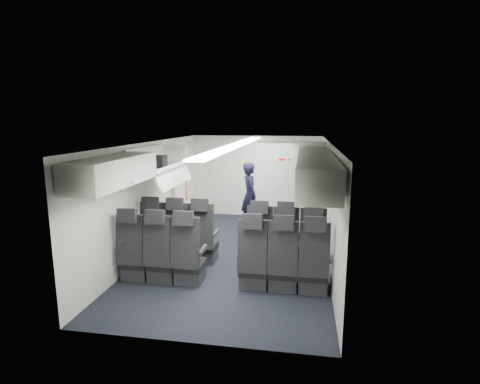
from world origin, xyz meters
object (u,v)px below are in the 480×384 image
(seat_row_mid, at_px, (220,261))
(galley_unit, at_px, (292,184))
(seat_row_front, at_px, (231,243))
(flight_attendant, at_px, (250,196))
(carry_on_bag, at_px, (155,161))
(boarding_door, at_px, (180,189))

(seat_row_mid, relative_size, galley_unit, 1.75)
(seat_row_front, relative_size, flight_attendant, 2.09)
(galley_unit, bearing_deg, seat_row_mid, -102.88)
(seat_row_mid, bearing_deg, carry_on_bag, 142.91)
(galley_unit, xyz_separation_m, boarding_door, (-2.59, -1.17, 0.00))
(galley_unit, height_order, carry_on_bag, carry_on_bag)
(flight_attendant, bearing_deg, carry_on_bag, 122.42)
(seat_row_front, distance_m, galley_unit, 3.43)
(seat_row_mid, xyz_separation_m, galley_unit, (0.95, 4.15, 0.55))
(seat_row_front, xyz_separation_m, carry_on_bag, (-1.45, 0.19, 1.41))
(seat_row_mid, bearing_deg, seat_row_front, 90.00)
(seat_row_front, xyz_separation_m, boarding_door, (-1.64, 2.09, 0.55))
(boarding_door, relative_size, carry_on_bag, 5.01)
(seat_row_mid, height_order, galley_unit, galley_unit)
(boarding_door, bearing_deg, galley_unit, 24.28)
(seat_row_front, distance_m, carry_on_bag, 2.03)
(seat_row_mid, relative_size, flight_attendant, 2.09)
(galley_unit, relative_size, boarding_door, 1.02)
(seat_row_mid, relative_size, boarding_door, 1.79)
(galley_unit, bearing_deg, seat_row_front, -106.28)
(flight_attendant, height_order, carry_on_bag, carry_on_bag)
(galley_unit, bearing_deg, flight_attendant, -134.96)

